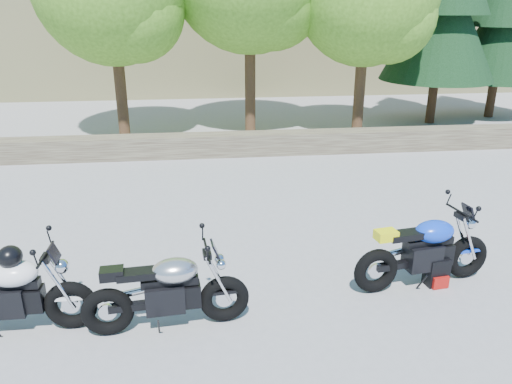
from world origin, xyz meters
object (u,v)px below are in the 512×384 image
(silver_bike, at_px, (168,292))
(blue_bike, at_px, (425,251))
(white_bike, at_px, (5,291))
(backpack, at_px, (437,272))

(silver_bike, xyz_separation_m, blue_bike, (3.09, 0.55, 0.02))
(white_bike, height_order, blue_bike, white_bike)
(white_bike, bearing_deg, blue_bike, 5.29)
(blue_bike, height_order, backpack, blue_bike)
(silver_bike, height_order, blue_bike, blue_bike)
(silver_bike, height_order, white_bike, white_bike)
(white_bike, height_order, backpack, white_bike)
(white_bike, bearing_deg, silver_bike, -3.79)
(silver_bike, relative_size, white_bike, 0.98)
(white_bike, xyz_separation_m, backpack, (4.93, 0.40, -0.32))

